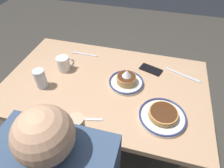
{
  "coord_description": "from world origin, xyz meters",
  "views": [
    {
      "loc": [
        -0.27,
        0.82,
        1.58
      ],
      "look_at": [
        -0.05,
        0.03,
        0.79
      ],
      "focal_mm": 30.85,
      "sensor_mm": 36.0,
      "label": 1
    }
  ],
  "objects_px": {
    "coffee_mug": "(64,64)",
    "fork_far": "(85,54)",
    "cell_phone": "(151,69)",
    "butter_knife": "(182,75)",
    "fork_near": "(83,119)",
    "drinking_glass": "(41,79)",
    "plate_near_main": "(126,81)",
    "plate_center_pancakes": "(163,116)"
  },
  "relations": [
    {
      "from": "plate_near_main",
      "to": "cell_phone",
      "type": "distance_m",
      "value": 0.22
    },
    {
      "from": "coffee_mug",
      "to": "drinking_glass",
      "type": "relative_size",
      "value": 0.87
    },
    {
      "from": "coffee_mug",
      "to": "drinking_glass",
      "type": "height_order",
      "value": "drinking_glass"
    },
    {
      "from": "plate_near_main",
      "to": "butter_knife",
      "type": "relative_size",
      "value": 0.95
    },
    {
      "from": "plate_center_pancakes",
      "to": "drinking_glass",
      "type": "xyz_separation_m",
      "value": [
        0.72,
        -0.05,
        0.03
      ]
    },
    {
      "from": "butter_knife",
      "to": "cell_phone",
      "type": "bearing_deg",
      "value": 0.15
    },
    {
      "from": "fork_near",
      "to": "butter_knife",
      "type": "xyz_separation_m",
      "value": [
        -0.49,
        -0.49,
        -0.0
      ]
    },
    {
      "from": "plate_center_pancakes",
      "to": "cell_phone",
      "type": "height_order",
      "value": "plate_center_pancakes"
    },
    {
      "from": "coffee_mug",
      "to": "fork_near",
      "type": "relative_size",
      "value": 0.54
    },
    {
      "from": "coffee_mug",
      "to": "cell_phone",
      "type": "height_order",
      "value": "coffee_mug"
    },
    {
      "from": "drinking_glass",
      "to": "coffee_mug",
      "type": "bearing_deg",
      "value": -108.83
    },
    {
      "from": "plate_near_main",
      "to": "fork_near",
      "type": "height_order",
      "value": "plate_near_main"
    },
    {
      "from": "plate_near_main",
      "to": "coffee_mug",
      "type": "distance_m",
      "value": 0.43
    },
    {
      "from": "fork_far",
      "to": "coffee_mug",
      "type": "bearing_deg",
      "value": 71.51
    },
    {
      "from": "plate_center_pancakes",
      "to": "fork_far",
      "type": "bearing_deg",
      "value": -35.9
    },
    {
      "from": "coffee_mug",
      "to": "fork_far",
      "type": "distance_m",
      "value": 0.21
    },
    {
      "from": "drinking_glass",
      "to": "cell_phone",
      "type": "relative_size",
      "value": 0.85
    },
    {
      "from": "drinking_glass",
      "to": "fork_far",
      "type": "bearing_deg",
      "value": -108.65
    },
    {
      "from": "plate_near_main",
      "to": "plate_center_pancakes",
      "type": "height_order",
      "value": "plate_near_main"
    },
    {
      "from": "fork_far",
      "to": "butter_knife",
      "type": "relative_size",
      "value": 0.89
    },
    {
      "from": "plate_center_pancakes",
      "to": "butter_knife",
      "type": "height_order",
      "value": "plate_center_pancakes"
    },
    {
      "from": "fork_near",
      "to": "butter_knife",
      "type": "relative_size",
      "value": 0.88
    },
    {
      "from": "plate_near_main",
      "to": "fork_far",
      "type": "relative_size",
      "value": 1.07
    },
    {
      "from": "butter_knife",
      "to": "coffee_mug",
      "type": "bearing_deg",
      "value": 10.75
    },
    {
      "from": "coffee_mug",
      "to": "fork_far",
      "type": "height_order",
      "value": "coffee_mug"
    },
    {
      "from": "plate_center_pancakes",
      "to": "coffee_mug",
      "type": "relative_size",
      "value": 2.33
    },
    {
      "from": "coffee_mug",
      "to": "fork_near",
      "type": "distance_m",
      "value": 0.44
    },
    {
      "from": "fork_near",
      "to": "butter_knife",
      "type": "bearing_deg",
      "value": -134.98
    },
    {
      "from": "drinking_glass",
      "to": "butter_knife",
      "type": "bearing_deg",
      "value": -158.4
    },
    {
      "from": "cell_phone",
      "to": "butter_knife",
      "type": "bearing_deg",
      "value": -161.03
    },
    {
      "from": "coffee_mug",
      "to": "fork_near",
      "type": "xyz_separation_m",
      "value": [
        -0.27,
        0.35,
        -0.05
      ]
    },
    {
      "from": "cell_phone",
      "to": "butter_knife",
      "type": "xyz_separation_m",
      "value": [
        -0.2,
        -0.0,
        -0.0
      ]
    },
    {
      "from": "cell_phone",
      "to": "fork_near",
      "type": "distance_m",
      "value": 0.57
    },
    {
      "from": "butter_knife",
      "to": "plate_near_main",
      "type": "bearing_deg",
      "value": 27.56
    },
    {
      "from": "plate_center_pancakes",
      "to": "butter_knife",
      "type": "relative_size",
      "value": 1.1
    },
    {
      "from": "plate_near_main",
      "to": "cell_phone",
      "type": "xyz_separation_m",
      "value": [
        -0.13,
        -0.17,
        -0.02
      ]
    },
    {
      "from": "cell_phone",
      "to": "coffee_mug",
      "type": "bearing_deg",
      "value": 33.28
    },
    {
      "from": "plate_center_pancakes",
      "to": "cell_phone",
      "type": "distance_m",
      "value": 0.39
    },
    {
      "from": "coffee_mug",
      "to": "fork_far",
      "type": "xyz_separation_m",
      "value": [
        -0.07,
        -0.2,
        -0.05
      ]
    },
    {
      "from": "fork_far",
      "to": "drinking_glass",
      "type": "bearing_deg",
      "value": 71.35
    },
    {
      "from": "fork_far",
      "to": "cell_phone",
      "type": "bearing_deg",
      "value": 173.96
    },
    {
      "from": "plate_near_main",
      "to": "fork_near",
      "type": "distance_m",
      "value": 0.36
    }
  ]
}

